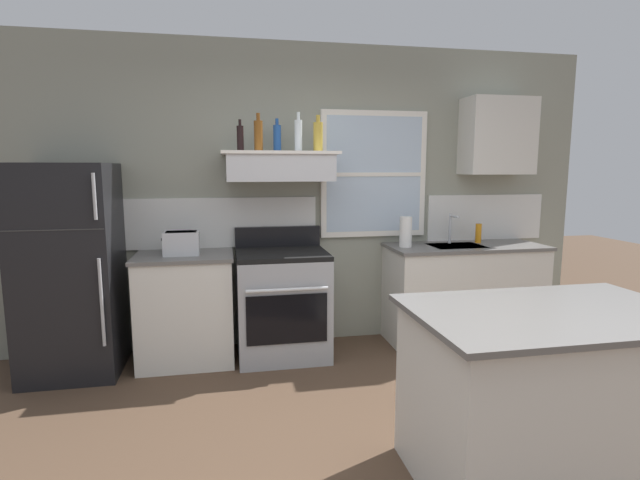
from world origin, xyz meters
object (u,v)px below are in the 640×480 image
stove_range (282,303)px  bottle_amber_wine (258,135)px  dish_soap_bottle (478,233)px  bottle_blue_liqueur (277,138)px  toaster (182,243)px  bottle_clear_tall (298,135)px  paper_towel_roll (406,232)px  bottle_balsamic_dark (240,138)px  refrigerator (71,270)px  kitchen_island (547,396)px  bottle_champagne_gold_foil (318,136)px

stove_range → bottle_amber_wine: bearing=160.6°
stove_range → dish_soap_bottle: 1.96m
bottle_blue_liqueur → dish_soap_bottle: bottle_blue_liqueur is taller
toaster → bottle_clear_tall: (0.97, 0.07, 0.87)m
bottle_clear_tall → paper_towel_roll: 1.27m
bottle_clear_tall → paper_towel_roll: bearing=-2.5°
bottle_balsamic_dark → paper_towel_roll: (1.44, -0.02, -0.81)m
refrigerator → bottle_balsamic_dark: size_ratio=6.50×
kitchen_island → bottle_amber_wine: bearing=122.8°
refrigerator → bottle_balsamic_dark: 1.68m
refrigerator → kitchen_island: size_ratio=1.18×
bottle_blue_liqueur → dish_soap_bottle: size_ratio=1.53×
bottle_amber_wine → bottle_clear_tall: size_ratio=0.95×
stove_range → bottle_clear_tall: (0.16, 0.08, 1.42)m
toaster → bottle_blue_liqueur: bearing=9.9°
dish_soap_bottle → toaster: bearing=-177.3°
refrigerator → kitchen_island: bearing=-34.8°
stove_range → kitchen_island: size_ratio=0.78×
toaster → kitchen_island: 2.81m
bottle_clear_tall → kitchen_island: (0.96, -2.03, -1.42)m
stove_range → dish_soap_bottle: same height
refrigerator → bottle_clear_tall: bottle_clear_tall is taller
refrigerator → bottle_champagne_gold_foil: bottle_champagne_gold_foil is taller
stove_range → refrigerator: bearing=-179.2°
bottle_amber_wine → dish_soap_bottle: bottle_amber_wine is taller
refrigerator → paper_towel_roll: 2.78m
bottle_balsamic_dark → bottle_clear_tall: (0.48, 0.02, 0.03)m
bottle_champagne_gold_foil → bottle_blue_liqueur: bearing=164.7°
stove_range → bottle_balsamic_dark: bottle_balsamic_dark is taller
bottle_champagne_gold_foil → dish_soap_bottle: size_ratio=1.67×
paper_towel_roll → dish_soap_bottle: 0.77m
bottle_balsamic_dark → kitchen_island: size_ratio=0.18×
bottle_amber_wine → paper_towel_roll: (1.29, -0.02, -0.83)m
refrigerator → toaster: bearing=2.3°
toaster → dish_soap_bottle: bearing=2.7°
bottle_champagne_gold_foil → dish_soap_bottle: 1.78m
bottle_amber_wine → paper_towel_roll: bearing=-1.0°
toaster → bottle_champagne_gold_foil: size_ratio=0.99×
refrigerator → bottle_blue_liqueur: bearing=6.0°
toaster → bottle_clear_tall: bottle_clear_tall is taller
stove_range → bottle_balsamic_dark: bearing=169.4°
toaster → bottle_amber_wine: bearing=4.5°
bottle_balsamic_dark → kitchen_island: bearing=-54.3°
bottle_clear_tall → bottle_champagne_gold_foil: size_ratio=1.08×
stove_range → bottle_blue_liqueur: (-0.01, 0.15, 1.40)m
bottle_clear_tall → bottle_champagne_gold_foil: 0.17m
bottle_amber_wine → kitchen_island: bearing=-57.2°
paper_towel_roll → toaster: bearing=-179.2°
bottle_clear_tall → dish_soap_bottle: size_ratio=1.80×
paper_towel_roll → kitchen_island: bearing=-89.7°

